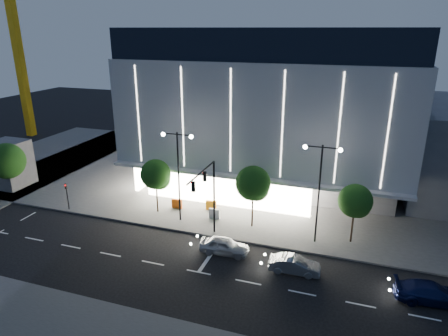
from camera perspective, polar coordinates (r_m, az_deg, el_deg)
The scene contains 18 objects.
ground at distance 33.96m, azimuth -5.86°, elevation -12.64°, with size 160.00×160.00×0.00m, color black.
sidewalk_museum at distance 53.64m, azimuth 9.75°, elevation -0.40°, with size 70.00×40.00×0.15m, color #474747.
sidewalk_west at distance 58.46m, azimuth -29.25°, elevation -1.01°, with size 16.00×50.00×0.15m, color #474747.
museum at distance 50.01m, azimuth 7.71°, elevation 9.20°, with size 30.00×25.80×18.00m.
traffic_mast at distance 34.05m, azimuth -2.29°, elevation -2.95°, with size 0.33×5.89×7.07m.
street_lamp_west at distance 37.51m, azimuth -6.56°, elevation 0.59°, with size 3.16×0.36×9.00m.
street_lamp_east at distance 34.28m, azimuth 13.53°, elevation -1.67°, with size 3.16×0.36×9.00m.
ped_signal_far at distance 44.07m, azimuth -21.51°, elevation -3.44°, with size 0.22×0.24×3.00m.
tower_crane at distance 75.97m, azimuth -27.48°, elevation 19.26°, with size 32.00×2.00×28.50m.
tree_left at distance 40.30m, azimuth -9.68°, elevation -1.12°, with size 3.02×3.02×5.72m.
tree_mid at distance 36.71m, azimuth 4.21°, elevation -2.46°, with size 3.25×3.25×6.15m.
tree_right at distance 35.92m, azimuth 18.26°, elevation -4.72°, with size 2.91×2.91×5.51m.
car_lead at distance 34.03m, azimuth 0.05°, elevation -11.05°, with size 1.69×4.20×1.43m, color #ACAFB4.
car_second at distance 32.17m, azimuth 10.04°, elevation -13.49°, with size 1.38×3.96×1.30m, color #919497.
car_third at distance 32.16m, azimuth 27.50°, elevation -15.53°, with size 1.98×4.87×1.41m, color #131A49.
barrier_a at distance 42.02m, azimuth -6.73°, elevation -5.09°, with size 1.10×0.25×1.00m, color #D3490B.
barrier_c at distance 41.40m, azimuth -1.85°, elevation -5.34°, with size 1.10×0.25×1.00m, color orange.
barrier_d at distance 39.61m, azimuth -1.37°, elevation -6.53°, with size 1.10×0.25×1.00m, color silver.
Camera 1 is at (12.43, -26.03, 17.93)m, focal length 32.00 mm.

